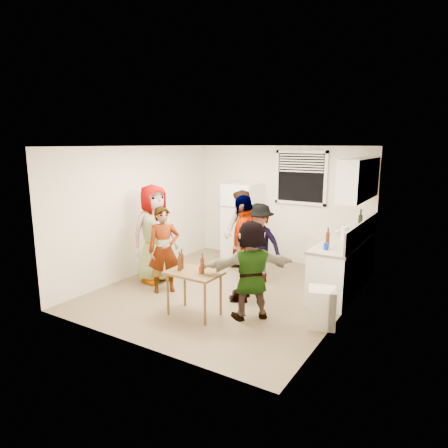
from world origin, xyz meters
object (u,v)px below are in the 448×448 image
Objects in this scene: kettle at (345,237)px; wine_bottle at (360,231)px; blue_cup at (326,250)px; guest_orange at (250,317)px; beer_bottle_counter at (327,248)px; trash_bin at (322,309)px; guest_black at (243,299)px; guest_back_right at (258,282)px; refrigerator at (242,222)px; red_cup at (201,273)px; guest_grey at (156,281)px; serving_table at (195,315)px; guest_back_left at (241,273)px; beer_bottle_table at (180,270)px; guest_stripe at (165,291)px.

wine_bottle is at bearing 93.02° from kettle.
blue_cup is 0.07× the size of guest_orange.
trash_bin is (0.25, -0.96, -0.65)m from beer_bottle_counter.
guest_orange is (0.44, -0.57, 0.00)m from guest_black.
guest_back_right is (-1.48, -1.33, -0.90)m from wine_bottle.
wine_bottle is (2.50, 0.13, 0.05)m from refrigerator.
red_cup is (-1.42, -2.44, -0.22)m from kettle.
trash_bin is 3.29m from guest_grey.
blue_cup is 1.66m from guest_back_right.
wine_bottle is at bearing 62.23° from serving_table.
refrigerator is at bearing 137.90° from trash_bin.
kettle is 1.01× the size of beer_bottle_counter.
wine_bottle is at bearing 47.14° from guest_back_right.
kettle is 0.44× the size of trash_bin.
guest_black is at bearing 71.13° from serving_table.
guest_orange is at bearing -120.85° from beer_bottle_counter.
guest_orange is at bearing -24.66° from guest_back_left.
blue_cup reaches higher than guest_back_left.
beer_bottle_counter reaches higher than trash_bin.
kettle is at bearing 57.82° from serving_table.
blue_cup is (-0.03, -1.00, 0.00)m from kettle.
serving_table is 0.99m from guest_black.
kettle is at bearing -98.50° from wine_bottle.
beer_bottle_counter is 1.62m from guest_black.
guest_grey is 1.04× the size of guest_black.
serving_table is at bearing 14.18° from beer_bottle_table.
red_cup reaches higher than guest_grey.
kettle reaches higher than guest_grey.
blue_cup is at bearing 94.81° from guest_black.
guest_back_left is at bearing 154.56° from guest_back_right.
guest_back_left is 1.11× the size of guest_back_right.
guest_black is (0.20, 0.92, -0.68)m from red_cup.
serving_table is (-1.50, -1.60, -0.90)m from beer_bottle_counter.
guest_grey is 2.34m from guest_orange.
refrigerator is at bearing 105.92° from serving_table.
blue_cup reaches higher than guest_black.
wine_bottle is at bearing -4.13° from guest_stripe.
refrigerator is 5.31× the size of wine_bottle.
beer_bottle_counter is 2.22× the size of blue_cup.
refrigerator is 3.23m from serving_table.
wine_bottle is 0.21× the size of guest_stripe.
wine_bottle is 1.53m from beer_bottle_counter.
trash_bin is 2.78m from guest_stripe.
guest_stripe is at bearing -131.55° from kettle.
refrigerator is at bearing 178.86° from kettle.
guest_black is (1.34, 0.41, 0.00)m from guest_stripe.
blue_cup reaches higher than guest_back_right.
blue_cup is at bearing -80.11° from kettle.
wine_bottle is 1.31× the size of beer_bottle_counter.
kettle is 2.40m from guest_orange.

